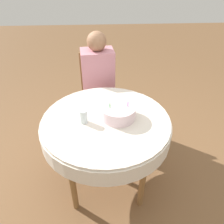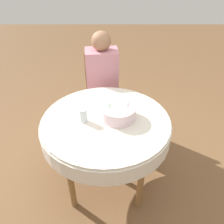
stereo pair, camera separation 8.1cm
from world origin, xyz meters
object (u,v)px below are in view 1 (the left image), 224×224
object	(u,v)px
chair	(98,92)
birthday_cake	(118,112)
person	(98,79)
drinking_glass	(84,116)

from	to	relation	value
chair	birthday_cake	bearing A→B (deg)	-84.66
person	drinking_glass	xyz separation A→B (m)	(-0.11, -0.77, 0.08)
chair	person	distance (m)	0.24
person	drinking_glass	world-z (taller)	person
chair	person	xyz separation A→B (m)	(0.01, -0.09, 0.22)
person	birthday_cake	xyz separation A→B (m)	(0.15, -0.72, 0.07)
birthday_cake	drinking_glass	xyz separation A→B (m)	(-0.26, -0.05, 0.00)
chair	drinking_glass	xyz separation A→B (m)	(-0.10, -0.86, 0.29)
chair	birthday_cake	distance (m)	0.88
birthday_cake	drinking_glass	world-z (taller)	birthday_cake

